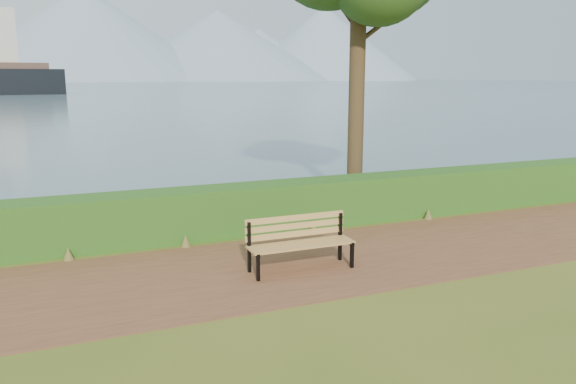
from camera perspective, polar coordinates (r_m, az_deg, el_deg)
name	(u,v)px	position (r m, az deg, el deg)	size (l,w,h in m)	color
ground	(278,273)	(9.42, -1.02, -8.26)	(140.00, 140.00, 0.00)	#4B5919
path	(272,267)	(9.68, -1.67, -7.67)	(40.00, 3.40, 0.01)	brown
hedge	(232,210)	(11.64, -5.71, -1.86)	(32.00, 0.85, 1.00)	#1E4D16
water	(61,84)	(268.29, -22.07, 10.15)	(700.00, 510.00, 0.00)	#45606F
mountains	(39,38)	(415.06, -23.94, 14.09)	(585.00, 190.00, 70.00)	#7A8FA3
bench	(299,239)	(9.48, 1.14, -4.80)	(1.81, 0.54, 0.91)	black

